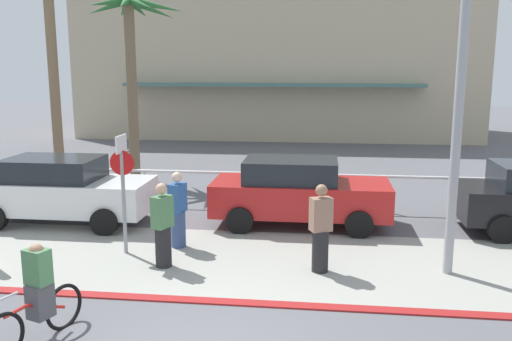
% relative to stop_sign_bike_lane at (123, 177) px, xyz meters
% --- Properties ---
extents(ground_plane, '(80.00, 80.00, 0.00)m').
position_rel_stop_sign_bike_lane_xyz_m(ground_plane, '(2.49, 5.62, -1.68)').
color(ground_plane, '#5B5B60').
extents(sidewalk_strip, '(44.00, 4.00, 0.02)m').
position_rel_stop_sign_bike_lane_xyz_m(sidewalk_strip, '(2.49, -0.18, -1.67)').
color(sidewalk_strip, '#9E9E93').
rests_on(sidewalk_strip, ground).
extents(curb_paint, '(44.00, 0.24, 0.03)m').
position_rel_stop_sign_bike_lane_xyz_m(curb_paint, '(2.49, -2.18, -1.66)').
color(curb_paint, maroon).
rests_on(curb_paint, ground).
extents(building_backdrop, '(22.36, 9.88, 9.24)m').
position_rel_stop_sign_bike_lane_xyz_m(building_backdrop, '(1.50, 21.85, 2.96)').
color(building_backdrop, '#BCAD8E').
rests_on(building_backdrop, ground).
extents(rail_fence, '(25.12, 0.08, 1.04)m').
position_rel_stop_sign_bike_lane_xyz_m(rail_fence, '(2.49, 4.12, -0.84)').
color(rail_fence, white).
rests_on(rail_fence, ground).
extents(stop_sign_bike_lane, '(0.52, 0.56, 2.56)m').
position_rel_stop_sign_bike_lane_xyz_m(stop_sign_bike_lane, '(0.00, 0.00, 0.00)').
color(stop_sign_bike_lane, gray).
rests_on(stop_sign_bike_lane, ground).
extents(streetlight_curb, '(0.24, 2.54, 7.50)m').
position_rel_stop_sign_bike_lane_xyz_m(streetlight_curb, '(6.60, -0.58, 2.60)').
color(streetlight_curb, '#9EA0A5').
rests_on(streetlight_curb, ground).
extents(palm_tree_2, '(3.54, 3.43, 8.28)m').
position_rel_stop_sign_bike_lane_xyz_m(palm_tree_2, '(-5.42, 7.90, 4.35)').
color(palm_tree_2, '#846B4C').
rests_on(palm_tree_2, ground).
extents(palm_tree_3, '(3.63, 3.03, 6.30)m').
position_rel_stop_sign_bike_lane_xyz_m(palm_tree_3, '(-2.46, 7.74, 3.26)').
color(palm_tree_3, '#756047').
rests_on(palm_tree_3, ground).
extents(car_white_1, '(4.40, 2.02, 1.69)m').
position_rel_stop_sign_bike_lane_xyz_m(car_white_1, '(-2.41, 2.07, -0.81)').
color(car_white_1, white).
rests_on(car_white_1, ground).
extents(car_red_2, '(4.40, 2.02, 1.69)m').
position_rel_stop_sign_bike_lane_xyz_m(car_red_2, '(3.57, 2.59, -0.81)').
color(car_red_2, red).
rests_on(car_red_2, ground).
extents(cyclist_red_0, '(0.68, 1.73, 1.50)m').
position_rel_stop_sign_bike_lane_xyz_m(cyclist_red_0, '(0.09, -3.80, -0.98)').
color(cyclist_red_0, black).
rests_on(cyclist_red_0, ground).
extents(pedestrian_0, '(0.40, 0.46, 1.71)m').
position_rel_stop_sign_bike_lane_xyz_m(pedestrian_0, '(1.02, 0.52, -0.89)').
color(pedestrian_0, '#384C7A').
rests_on(pedestrian_0, ground).
extents(pedestrian_1, '(0.43, 0.47, 1.72)m').
position_rel_stop_sign_bike_lane_xyz_m(pedestrian_1, '(1.04, -0.69, -0.88)').
color(pedestrian_1, '#232326').
rests_on(pedestrian_1, ground).
extents(pedestrian_2, '(0.47, 0.42, 1.76)m').
position_rel_stop_sign_bike_lane_xyz_m(pedestrian_2, '(4.14, -0.58, -0.86)').
color(pedestrian_2, '#232326').
rests_on(pedestrian_2, ground).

